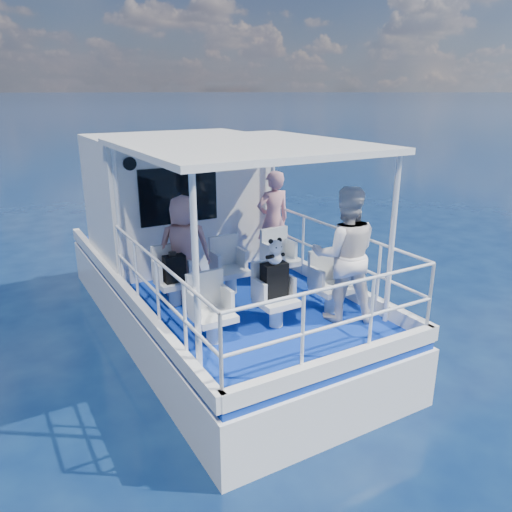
{
  "coord_description": "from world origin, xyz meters",
  "views": [
    {
      "loc": [
        -3.18,
        -6.11,
        3.84
      ],
      "look_at": [
        0.1,
        -0.4,
        1.64
      ],
      "focal_mm": 35.0,
      "sensor_mm": 36.0,
      "label": 1
    }
  ],
  "objects_px": {
    "passenger_stbd_aft": "(345,255)",
    "backpack_center": "(274,281)",
    "passenger_port_fwd": "(184,249)",
    "panda": "(275,251)"
  },
  "relations": [
    {
      "from": "passenger_stbd_aft",
      "to": "backpack_center",
      "type": "height_order",
      "value": "passenger_stbd_aft"
    },
    {
      "from": "passenger_port_fwd",
      "to": "panda",
      "type": "height_order",
      "value": "passenger_port_fwd"
    },
    {
      "from": "passenger_stbd_aft",
      "to": "backpack_center",
      "type": "xyz_separation_m",
      "value": [
        -0.92,
        0.26,
        -0.28
      ]
    },
    {
      "from": "passenger_stbd_aft",
      "to": "panda",
      "type": "xyz_separation_m",
      "value": [
        -0.93,
        0.23,
        0.13
      ]
    },
    {
      "from": "passenger_stbd_aft",
      "to": "panda",
      "type": "bearing_deg",
      "value": 14.42
    },
    {
      "from": "passenger_port_fwd",
      "to": "backpack_center",
      "type": "relative_size",
      "value": 3.18
    },
    {
      "from": "passenger_stbd_aft",
      "to": "backpack_center",
      "type": "distance_m",
      "value": 0.99
    },
    {
      "from": "passenger_port_fwd",
      "to": "panda",
      "type": "relative_size",
      "value": 4.68
    },
    {
      "from": "passenger_stbd_aft",
      "to": "panda",
      "type": "relative_size",
      "value": 5.45
    },
    {
      "from": "passenger_port_fwd",
      "to": "panda",
      "type": "bearing_deg",
      "value": 132.85
    }
  ]
}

